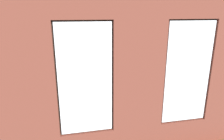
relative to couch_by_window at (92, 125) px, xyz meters
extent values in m
cube|color=brown|center=(-0.89, -2.26, -0.38)|extent=(6.60, 6.57, 0.10)
cube|color=brown|center=(-0.89, 0.65, 1.34)|extent=(1.05, 0.16, 3.34)
cube|color=brown|center=(1.40, 0.65, 1.34)|extent=(1.42, 0.16, 3.34)
cube|color=brown|center=(-1.94, 0.65, -0.03)|extent=(1.06, 0.16, 0.61)
cube|color=brown|center=(-1.94, 0.65, 2.74)|extent=(1.06, 0.16, 0.53)
cube|color=white|center=(-1.94, 0.69, 1.38)|extent=(1.00, 0.03, 2.14)
cube|color=#38281E|center=(-1.94, 0.63, 1.38)|extent=(1.06, 0.04, 2.20)
cube|color=brown|center=(0.16, 0.65, 2.74)|extent=(1.06, 0.16, 0.53)
cube|color=white|center=(0.16, 0.69, 1.38)|extent=(1.00, 0.03, 2.14)
cube|color=#38281E|center=(0.16, 0.63, 1.38)|extent=(1.06, 0.04, 2.20)
cube|color=olive|center=(-0.89, 0.55, 0.25)|extent=(3.36, 0.24, 0.06)
cube|color=black|center=(-0.89, 0.56, 1.85)|extent=(0.51, 0.03, 0.69)
cube|color=#A33875|center=(-0.89, 0.55, 1.85)|extent=(0.45, 0.01, 0.63)
cube|color=silver|center=(2.06, -2.06, 1.34)|extent=(0.10, 5.57, 3.34)
cube|color=black|center=(0.00, -0.05, -0.12)|extent=(1.88, 0.85, 0.42)
cube|color=black|center=(0.00, 0.28, 0.28)|extent=(1.88, 0.24, 0.38)
cube|color=black|center=(-0.83, -0.05, 0.19)|extent=(0.22, 0.85, 0.24)
cube|color=black|center=(0.83, -0.05, 0.19)|extent=(0.22, 0.85, 0.24)
cube|color=black|center=(-0.36, -0.09, 0.15)|extent=(0.66, 0.65, 0.12)
cube|color=black|center=(0.36, -0.09, 0.15)|extent=(0.66, 0.65, 0.12)
cube|color=black|center=(-3.14, -2.09, -0.12)|extent=(1.02, 2.12, 0.42)
cube|color=black|center=(-3.46, -2.07, 0.28)|extent=(0.41, 2.07, 0.38)
cube|color=black|center=(-3.21, -3.01, 0.19)|extent=(0.87, 0.29, 0.24)
cube|color=black|center=(-3.06, -1.18, 0.19)|extent=(0.87, 0.29, 0.24)
cube|color=black|center=(-3.13, -2.50, 0.15)|extent=(0.70, 0.79, 0.12)
cube|color=black|center=(-3.07, -1.69, 0.15)|extent=(0.70, 0.79, 0.12)
cube|color=#A87547|center=(-0.87, -2.69, 0.08)|extent=(1.59, 0.76, 0.04)
cube|color=#A87547|center=(-1.60, -3.01, -0.14)|extent=(0.07, 0.07, 0.39)
cube|color=#A87547|center=(-0.14, -3.01, -0.14)|extent=(0.07, 0.07, 0.39)
cube|color=#A87547|center=(-1.60, -2.37, -0.14)|extent=(0.07, 0.07, 0.39)
cube|color=#A87547|center=(-0.14, -2.37, -0.14)|extent=(0.07, 0.07, 0.39)
cylinder|color=#33567F|center=(-1.31, -2.82, 0.15)|extent=(0.09, 0.09, 0.11)
cylinder|color=#B7333D|center=(-0.87, -2.69, 0.16)|extent=(0.08, 0.08, 0.13)
cube|color=black|center=(-0.67, -2.78, 0.11)|extent=(0.13, 0.17, 0.02)
cube|color=black|center=(1.76, -2.76, -0.09)|extent=(1.19, 0.42, 0.48)
cube|color=black|center=(1.76, -2.76, 0.17)|extent=(0.55, 0.20, 0.05)
cube|color=black|center=(1.76, -2.76, 0.23)|extent=(0.06, 0.04, 0.06)
cube|color=black|center=(1.76, -2.76, 0.64)|extent=(1.25, 0.04, 0.77)
cube|color=black|center=(1.76, -2.78, 0.64)|extent=(1.20, 0.01, 0.72)
cylinder|color=olive|center=(-0.02, -4.17, -0.19)|extent=(0.51, 0.51, 0.28)
ellipsoid|color=silver|center=(-0.02, -4.17, 0.15)|extent=(1.14, 1.14, 0.45)
ellipsoid|color=navy|center=(0.06, -4.17, 0.26)|extent=(0.44, 0.44, 0.18)
cylinder|color=brown|center=(-2.79, -3.57, -0.26)|extent=(0.12, 0.12, 0.14)
cylinder|color=brown|center=(-2.79, -3.57, -0.15)|extent=(0.02, 0.02, 0.08)
ellipsoid|color=#3D8E42|center=(-2.79, -3.57, -0.01)|extent=(0.20, 0.20, 0.19)
cylinder|color=beige|center=(1.46, -4.49, -0.14)|extent=(0.40, 0.40, 0.39)
cylinder|color=brown|center=(1.46, -4.49, 0.26)|extent=(0.07, 0.07, 0.41)
cone|color=#337F38|center=(1.62, -4.47, 0.63)|extent=(0.42, 0.17, 0.40)
cone|color=#337F38|center=(1.56, -4.37, 0.64)|extent=(0.34, 0.38, 0.42)
cone|color=#337F38|center=(1.44, -4.31, 0.61)|extent=(0.17, 0.45, 0.37)
cone|color=#337F38|center=(1.34, -4.44, 0.65)|extent=(0.38, 0.25, 0.44)
cone|color=#337F38|center=(1.32, -4.60, 0.62)|extent=(0.42, 0.35, 0.38)
cone|color=#337F38|center=(1.41, -4.65, 0.63)|extent=(0.25, 0.43, 0.40)
cone|color=#337F38|center=(1.54, -4.64, 0.62)|extent=(0.31, 0.42, 0.39)
cylinder|color=beige|center=(1.21, -1.71, -0.14)|extent=(0.34, 0.34, 0.39)
cylinder|color=brown|center=(1.21, -1.71, 0.12)|extent=(0.05, 0.05, 0.12)
ellipsoid|color=#337F38|center=(1.21, -1.71, 0.38)|extent=(0.56, 0.56, 0.41)
cylinder|color=#9E5638|center=(-3.34, -4.54, -0.17)|extent=(0.35, 0.35, 0.32)
cylinder|color=brown|center=(-3.34, -4.54, 0.25)|extent=(0.06, 0.06, 0.52)
cone|color=#286B2D|center=(-3.16, -4.53, 0.79)|extent=(0.51, 0.21, 0.66)
cone|color=#286B2D|center=(-3.17, -4.34, 0.71)|extent=(0.54, 0.60, 0.55)
cone|color=#286B2D|center=(-3.42, -4.35, 0.76)|extent=(0.38, 0.58, 0.63)
cone|color=#286B2D|center=(-3.59, -4.57, 0.72)|extent=(0.63, 0.24, 0.57)
cone|color=#286B2D|center=(-3.42, -4.72, 0.78)|extent=(0.37, 0.55, 0.65)
cone|color=#286B2D|center=(-3.23, -4.71, 0.77)|extent=(0.43, 0.55, 0.64)
cylinder|color=gray|center=(-1.39, -0.05, -0.14)|extent=(0.32, 0.32, 0.37)
cylinder|color=brown|center=(-1.39, -0.05, 0.22)|extent=(0.06, 0.06, 0.36)
cone|color=#3D8E42|center=(-1.21, -0.06, 0.57)|extent=(0.45, 0.16, 0.43)
cone|color=#3D8E42|center=(-1.32, 0.07, 0.60)|extent=(0.30, 0.40, 0.47)
cone|color=#3D8E42|center=(-1.47, 0.08, 0.59)|extent=(0.32, 0.42, 0.46)
cone|color=#3D8E42|center=(-1.57, -0.07, 0.56)|extent=(0.47, 0.17, 0.42)
cone|color=#3D8E42|center=(-1.48, -0.19, 0.59)|extent=(0.34, 0.42, 0.45)
cone|color=#3D8E42|center=(-1.28, -0.20, 0.57)|extent=(0.37, 0.44, 0.42)
cylinder|color=brown|center=(-3.34, 0.10, -0.16)|extent=(0.29, 0.29, 0.34)
cylinder|color=brown|center=(-3.34, 0.10, 0.20)|extent=(0.05, 0.05, 0.37)
cone|color=#337F38|center=(-3.14, 0.08, 0.61)|extent=(0.55, 0.23, 0.57)
cone|color=#337F38|center=(-3.25, 0.32, 0.57)|extent=(0.39, 0.61, 0.51)
cone|color=#337F38|center=(-3.42, -0.05, 0.63)|extent=(0.39, 0.51, 0.60)
cone|color=#337F38|center=(-3.24, -0.04, 0.63)|extent=(0.43, 0.51, 0.60)
camera|label=1|loc=(0.41, 4.21, 2.61)|focal=32.00mm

